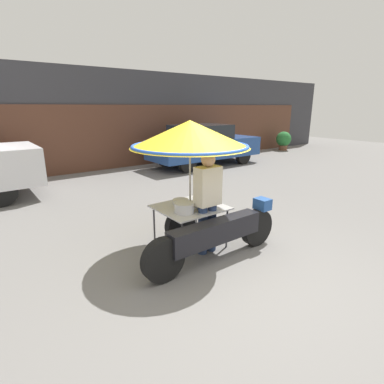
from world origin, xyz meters
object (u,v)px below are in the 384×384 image
(vendor_motorcycle_cart, at_px, (193,153))
(vendor_person, at_px, (208,198))
(parked_car, at_px, (204,145))
(potted_plant, at_px, (284,140))

(vendor_motorcycle_cart, xyz_separation_m, vendor_person, (0.08, -0.25, -0.66))
(vendor_person, relative_size, parked_car, 0.36)
(potted_plant, bearing_deg, parked_car, -172.89)
(vendor_person, bearing_deg, potted_plant, 31.28)
(vendor_motorcycle_cart, distance_m, parked_car, 7.03)
(vendor_motorcycle_cart, height_order, parked_car, vendor_motorcycle_cart)
(parked_car, relative_size, potted_plant, 4.60)
(vendor_motorcycle_cart, bearing_deg, parked_car, 49.37)
(parked_car, bearing_deg, potted_plant, 7.11)
(vendor_motorcycle_cart, bearing_deg, potted_plant, 30.08)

